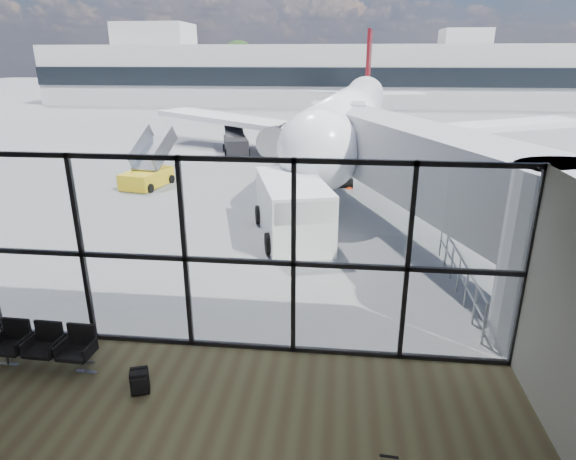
% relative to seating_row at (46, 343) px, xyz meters
% --- Properties ---
extents(ground, '(220.00, 220.00, 0.00)m').
position_rel_seating_row_xyz_m(ground, '(4.06, 41.13, -0.55)').
color(ground, slate).
rests_on(ground, ground).
extents(lounge_shell, '(12.02, 8.01, 4.51)m').
position_rel_seating_row_xyz_m(lounge_shell, '(4.06, -3.67, 2.10)').
color(lounge_shell, brown).
rests_on(lounge_shell, ground).
extents(glass_curtain_wall, '(12.10, 0.12, 4.50)m').
position_rel_seating_row_xyz_m(glass_curtain_wall, '(4.06, 1.13, 1.69)').
color(glass_curtain_wall, white).
rests_on(glass_curtain_wall, ground).
extents(jet_bridge, '(8.00, 16.50, 4.33)m').
position_rel_seating_row_xyz_m(jet_bridge, '(8.96, 8.20, 2.21)').
color(jet_bridge, gray).
rests_on(jet_bridge, ground).
extents(apron_railing, '(0.06, 5.46, 1.11)m').
position_rel_seating_row_xyz_m(apron_railing, '(9.66, 4.63, 0.16)').
color(apron_railing, gray).
rests_on(apron_railing, ground).
extents(far_terminal, '(80.00, 12.20, 11.00)m').
position_rel_seating_row_xyz_m(far_terminal, '(3.47, 63.10, 3.65)').
color(far_terminal, beige).
rests_on(far_terminal, ground).
extents(tree_0, '(4.95, 4.95, 7.12)m').
position_rel_seating_row_xyz_m(tree_0, '(-40.94, 73.13, 4.08)').
color(tree_0, '#382619').
rests_on(tree_0, ground).
extents(tree_1, '(5.61, 5.61, 8.07)m').
position_rel_seating_row_xyz_m(tree_1, '(-34.94, 73.13, 4.70)').
color(tree_1, '#382619').
rests_on(tree_1, ground).
extents(tree_2, '(6.27, 6.27, 9.03)m').
position_rel_seating_row_xyz_m(tree_2, '(-28.94, 73.13, 5.32)').
color(tree_2, '#382619').
rests_on(tree_2, ground).
extents(tree_3, '(4.95, 4.95, 7.12)m').
position_rel_seating_row_xyz_m(tree_3, '(-22.94, 73.13, 4.08)').
color(tree_3, '#382619').
rests_on(tree_3, ground).
extents(tree_4, '(5.61, 5.61, 8.07)m').
position_rel_seating_row_xyz_m(tree_4, '(-16.94, 73.13, 4.70)').
color(tree_4, '#382619').
rests_on(tree_4, ground).
extents(tree_5, '(6.27, 6.27, 9.03)m').
position_rel_seating_row_xyz_m(tree_5, '(-10.94, 73.13, 5.32)').
color(tree_5, '#382619').
rests_on(tree_5, ground).
extents(seating_row, '(2.26, 0.70, 1.00)m').
position_rel_seating_row_xyz_m(seating_row, '(0.00, 0.00, 0.00)').
color(seating_row, gray).
rests_on(seating_row, ground).
extents(backpack, '(0.42, 0.42, 0.54)m').
position_rel_seating_row_xyz_m(backpack, '(2.35, -0.68, -0.29)').
color(backpack, black).
rests_on(backpack, ground).
extents(airliner, '(29.81, 34.65, 8.94)m').
position_rel_seating_row_xyz_m(airliner, '(6.88, 26.36, 2.17)').
color(airliner, white).
rests_on(airliner, ground).
extents(service_van, '(3.44, 5.39, 2.17)m').
position_rel_seating_row_xyz_m(service_van, '(4.50, 8.59, 0.56)').
color(service_van, white).
rests_on(service_van, ground).
extents(belt_loader, '(2.58, 4.45, 1.95)m').
position_rel_seating_row_xyz_m(belt_loader, '(-1.18, 24.76, 0.10)').
color(belt_loader, black).
rests_on(belt_loader, ground).
extents(mobile_stairs, '(2.26, 3.59, 2.36)m').
position_rel_seating_row_xyz_m(mobile_stairs, '(-3.84, 15.33, 0.01)').
color(mobile_stairs, gold).
rests_on(mobile_stairs, ground).
extents(traffic_cone_a, '(0.38, 0.38, 0.54)m').
position_rel_seating_row_xyz_m(traffic_cone_a, '(6.67, 16.03, -0.30)').
color(traffic_cone_a, '#FE380D').
rests_on(traffic_cone_a, ground).
extents(traffic_cone_b, '(0.41, 0.41, 0.58)m').
position_rel_seating_row_xyz_m(traffic_cone_b, '(4.40, 15.51, -0.28)').
color(traffic_cone_b, orange).
rests_on(traffic_cone_b, ground).
extents(traffic_cone_c, '(0.41, 0.41, 0.58)m').
position_rel_seating_row_xyz_m(traffic_cone_c, '(5.71, 18.13, -0.28)').
color(traffic_cone_c, '#FF4A0D').
rests_on(traffic_cone_c, ground).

